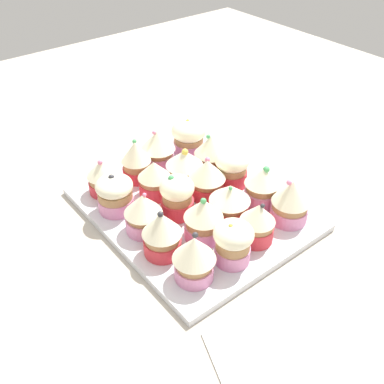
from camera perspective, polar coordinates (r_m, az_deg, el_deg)
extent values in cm
cube|color=#B2A899|center=(79.70, 0.00, -3.26)|extent=(180.00, 180.00, 3.00)
cube|color=silver|center=(78.35, 0.00, -2.09)|extent=(37.17, 30.57, 1.20)
cylinder|color=#D1333D|center=(82.04, -11.02, 0.69)|extent=(5.37, 5.37, 2.22)
cylinder|color=#AD7F51|center=(81.02, -11.16, 1.69)|extent=(4.97, 4.97, 1.30)
cone|color=#F4EDC6|center=(79.80, -11.35, 2.95)|extent=(5.64, 5.64, 3.03)
sphere|color=pink|center=(78.91, -11.53, 3.70)|extent=(0.91, 0.91, 0.91)
cylinder|color=pink|center=(77.64, -9.54, -1.41)|extent=(6.06, 6.06, 2.45)
cylinder|color=#AD7F51|center=(76.44, -9.69, -0.27)|extent=(5.81, 5.81, 1.46)
ellipsoid|color=#F4EDC6|center=(75.43, -9.82, 0.76)|extent=(6.27, 6.27, 3.24)
sphere|color=#333338|center=(74.91, -10.14, 1.81)|extent=(1.07, 1.07, 1.07)
cylinder|color=pink|center=(72.84, -6.01, -4.05)|extent=(5.94, 5.94, 2.51)
cylinder|color=#AD7F51|center=(71.66, -6.10, -2.96)|extent=(5.28, 5.28, 1.10)
cone|color=#F4EDC6|center=(70.24, -6.22, -1.57)|extent=(6.12, 6.12, 3.38)
sphere|color=pink|center=(69.60, -6.10, -0.31)|extent=(0.67, 0.67, 0.67)
cylinder|color=#D1333D|center=(68.90, -3.74, -6.81)|extent=(5.75, 5.75, 2.55)
cylinder|color=#AD7F51|center=(67.56, -3.80, -5.63)|extent=(5.32, 5.32, 1.35)
cone|color=#F4EDC6|center=(65.84, -3.89, -4.00)|extent=(6.02, 6.02, 3.77)
sphere|color=#333338|center=(64.72, -4.03, -2.82)|extent=(0.91, 0.91, 0.91)
cylinder|color=pink|center=(65.35, 0.26, -9.98)|extent=(5.64, 5.64, 2.26)
cylinder|color=#AD7F51|center=(63.98, 0.27, -8.84)|extent=(5.08, 5.08, 1.51)
cone|color=#F4EDC6|center=(62.08, 0.27, -7.13)|extent=(6.23, 6.23, 3.83)
sphere|color=#333338|center=(61.37, 0.40, -5.46)|extent=(0.84, 0.84, 0.84)
cylinder|color=#D1333D|center=(84.41, -6.92, 2.40)|extent=(5.35, 5.35, 2.37)
cylinder|color=#AD7F51|center=(83.32, -7.02, 3.49)|extent=(4.91, 4.91, 1.50)
cone|color=#F4EDC6|center=(81.85, -7.16, 5.06)|extent=(5.42, 5.42, 3.93)
sphere|color=#4CB266|center=(81.36, -7.29, 6.36)|extent=(0.81, 0.81, 0.81)
cylinder|color=#D1333D|center=(79.95, -4.69, 0.48)|extent=(5.59, 5.59, 2.72)
cylinder|color=#AD7F51|center=(78.84, -4.75, 1.57)|extent=(5.23, 5.23, 1.04)
cone|color=#F4EDC6|center=(77.65, -4.83, 2.82)|extent=(5.79, 5.79, 3.12)
cylinder|color=#D1333D|center=(75.72, -1.93, -1.80)|extent=(5.56, 5.56, 2.80)
cylinder|color=#AD7F51|center=(74.42, -1.97, -0.55)|extent=(4.92, 4.92, 1.39)
ellipsoid|color=#F4EDC6|center=(73.29, -2.00, 0.60)|extent=(5.73, 5.73, 3.90)
sphere|color=#4CB266|center=(72.30, -2.64, 1.77)|extent=(1.02, 1.02, 1.02)
cylinder|color=pink|center=(71.39, 1.43, -4.89)|extent=(6.02, 6.02, 2.40)
cylinder|color=#AD7F51|center=(70.06, 1.45, -3.68)|extent=(5.47, 5.47, 1.60)
cone|color=#F4EDC6|center=(68.46, 1.49, -2.12)|extent=(6.19, 6.19, 3.35)
sphere|color=#4CB266|center=(67.47, 1.45, -1.14)|extent=(0.95, 0.95, 0.95)
cylinder|color=pink|center=(67.88, 5.09, -7.75)|extent=(5.38, 5.38, 2.52)
cylinder|color=#AD7F51|center=(66.44, 5.19, -6.50)|extent=(5.06, 5.06, 1.59)
ellipsoid|color=#F4EDC6|center=(65.16, 5.28, -5.31)|extent=(5.99, 5.99, 3.62)
sphere|color=#EAD64C|center=(63.86, 4.91, -4.28)|extent=(0.67, 0.67, 0.67)
cylinder|color=pink|center=(87.55, -4.24, 4.08)|extent=(5.95, 5.95, 2.58)
cylinder|color=#AD7F51|center=(86.53, -4.30, 5.14)|extent=(5.34, 5.34, 1.22)
cone|color=#F4EDC6|center=(85.25, -4.37, 6.53)|extent=(6.61, 6.61, 3.69)
sphere|color=pink|center=(84.29, -4.83, 7.48)|extent=(0.75, 0.75, 0.75)
cylinder|color=pink|center=(82.68, -0.94, 1.86)|extent=(6.03, 6.03, 2.37)
cylinder|color=#AD7F51|center=(81.56, -0.96, 2.97)|extent=(5.42, 5.42, 1.52)
cone|color=#F4EDC6|center=(80.30, -0.97, 4.31)|extent=(6.74, 6.74, 3.00)
sphere|color=#EAD64C|center=(79.54, -0.90, 5.08)|extent=(1.18, 1.18, 1.18)
cylinder|color=#D1333D|center=(79.59, 1.87, 0.32)|extent=(5.90, 5.90, 2.53)
cylinder|color=#AD7F51|center=(78.48, 1.90, 1.41)|extent=(5.25, 5.25, 1.23)
cone|color=#F4EDC6|center=(77.10, 1.94, 2.85)|extent=(6.48, 6.48, 3.55)
sphere|color=pink|center=(76.68, 1.96, 4.11)|extent=(0.94, 0.94, 0.94)
cylinder|color=#D1333D|center=(75.07, 4.69, -2.52)|extent=(6.18, 6.18, 2.41)
cylinder|color=#AD7F51|center=(73.91, 4.76, -1.43)|extent=(5.65, 5.65, 1.27)
cone|color=#F4EDC6|center=(72.61, 4.84, -0.13)|extent=(6.82, 6.82, 2.96)
sphere|color=#4CB266|center=(71.34, 4.91, 0.49)|extent=(0.63, 0.63, 0.63)
cylinder|color=#D1333D|center=(71.41, 8.08, -5.14)|extent=(5.40, 5.40, 2.76)
cylinder|color=#AD7F51|center=(70.13, 8.22, -3.97)|extent=(5.13, 5.13, 1.11)
cone|color=#F4EDC6|center=(68.78, 8.37, -2.66)|extent=(5.52, 5.52, 3.08)
sphere|color=#333338|center=(67.95, 8.92, -1.73)|extent=(0.70, 0.70, 0.70)
cylinder|color=pink|center=(91.33, -0.41, 5.72)|extent=(6.10, 6.10, 2.55)
cylinder|color=#AD7F51|center=(90.37, -0.42, 6.73)|extent=(5.81, 5.81, 1.17)
ellipsoid|color=#F4EDC6|center=(89.44, -0.42, 7.74)|extent=(6.76, 6.76, 4.18)
sphere|color=#EAD64C|center=(88.78, -0.54, 8.96)|extent=(0.74, 0.74, 0.74)
cylinder|color=pink|center=(86.29, 2.32, 3.49)|extent=(5.67, 5.67, 2.27)
cylinder|color=#AD7F51|center=(85.30, 2.35, 4.50)|extent=(5.14, 5.14, 1.34)
cone|color=#F4EDC6|center=(83.96, 2.39, 5.94)|extent=(6.19, 6.19, 3.71)
sphere|color=#4CB266|center=(83.16, 2.07, 7.01)|extent=(0.80, 0.80, 0.80)
cylinder|color=#D1333D|center=(82.59, 4.95, 1.84)|extent=(5.77, 5.77, 2.77)
cylinder|color=#AD7F51|center=(81.46, 5.03, 2.97)|extent=(5.36, 5.36, 1.19)
ellipsoid|color=#F4EDC6|center=(80.52, 5.09, 3.96)|extent=(6.11, 6.11, 3.67)
cylinder|color=pink|center=(78.65, 8.66, -0.58)|extent=(5.81, 5.81, 2.76)
cylinder|color=#AD7F51|center=(77.38, 8.80, 0.66)|extent=(5.12, 5.12, 1.46)
cone|color=#F4EDC6|center=(76.12, 8.95, 1.97)|extent=(6.02, 6.02, 2.89)
sphere|color=#4CB266|center=(75.61, 9.38, 2.83)|extent=(1.14, 1.14, 1.14)
cylinder|color=pink|center=(76.15, 12.09, -2.66)|extent=(6.18, 6.18, 2.50)
cylinder|color=#AD7F51|center=(74.99, 12.27, -1.56)|extent=(5.76, 5.76, 1.23)
cone|color=#F4EDC6|center=(73.44, 12.53, 0.00)|extent=(6.24, 6.24, 3.90)
sphere|color=pink|center=(72.27, 12.15, 1.17)|extent=(0.87, 0.87, 0.87)
cube|color=white|center=(59.46, 10.37, -21.04)|extent=(18.67, 17.87, 0.60)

